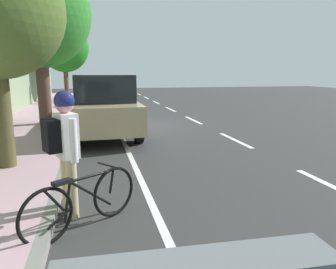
{
  "coord_description": "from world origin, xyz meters",
  "views": [
    {
      "loc": [
        1.58,
        12.23,
        2.03
      ],
      "look_at": [
        0.39,
        7.16,
        1.0
      ],
      "focal_mm": 33.89,
      "sensor_mm": 36.0,
      "label": 1
    }
  ],
  "objects_px": {
    "parked_sedan_silver_nearest": "(100,94)",
    "pedestrian_on_phone": "(44,88)",
    "street_tree_near_cyclist": "(64,47)",
    "cyclist_with_backpack": "(65,141)",
    "bicycle_at_curb": "(83,202)",
    "fire_hydrant": "(70,104)",
    "parked_pickup_tan_second": "(104,107)",
    "street_tree_mid_block": "(38,13)"
  },
  "relations": [
    {
      "from": "fire_hydrant",
      "to": "street_tree_near_cyclist",
      "type": "bearing_deg",
      "value": -84.58
    },
    {
      "from": "parked_sedan_silver_nearest",
      "to": "fire_hydrant",
      "type": "bearing_deg",
      "value": 69.3
    },
    {
      "from": "parked_pickup_tan_second",
      "to": "street_tree_mid_block",
      "type": "relative_size",
      "value": 0.9
    },
    {
      "from": "parked_pickup_tan_second",
      "to": "bicycle_at_curb",
      "type": "xyz_separation_m",
      "value": [
        0.49,
        6.54,
        -0.52
      ]
    },
    {
      "from": "street_tree_near_cyclist",
      "to": "pedestrian_on_phone",
      "type": "relative_size",
      "value": 3.15
    },
    {
      "from": "bicycle_at_curb",
      "to": "street_tree_near_cyclist",
      "type": "bearing_deg",
      "value": -85.18
    },
    {
      "from": "bicycle_at_curb",
      "to": "pedestrian_on_phone",
      "type": "bearing_deg",
      "value": -80.58
    },
    {
      "from": "parked_sedan_silver_nearest",
      "to": "parked_pickup_tan_second",
      "type": "height_order",
      "value": "parked_pickup_tan_second"
    },
    {
      "from": "bicycle_at_curb",
      "to": "street_tree_mid_block",
      "type": "xyz_separation_m",
      "value": [
        1.58,
        -8.45,
        3.69
      ]
    },
    {
      "from": "parked_pickup_tan_second",
      "to": "fire_hydrant",
      "type": "distance_m",
      "value": 5.21
    },
    {
      "from": "cyclist_with_backpack",
      "to": "street_tree_near_cyclist",
      "type": "bearing_deg",
      "value": -85.76
    },
    {
      "from": "parked_sedan_silver_nearest",
      "to": "street_tree_mid_block",
      "type": "xyz_separation_m",
      "value": [
        2.15,
        6.95,
        3.32
      ]
    },
    {
      "from": "parked_pickup_tan_second",
      "to": "pedestrian_on_phone",
      "type": "xyz_separation_m",
      "value": [
        3.27,
        -10.23,
        0.17
      ]
    },
    {
      "from": "parked_sedan_silver_nearest",
      "to": "cyclist_with_backpack",
      "type": "distance_m",
      "value": 14.99
    },
    {
      "from": "bicycle_at_curb",
      "to": "fire_hydrant",
      "type": "xyz_separation_m",
      "value": [
        0.9,
        -11.55,
        0.18
      ]
    },
    {
      "from": "fire_hydrant",
      "to": "pedestrian_on_phone",
      "type": "bearing_deg",
      "value": -70.15
    },
    {
      "from": "parked_sedan_silver_nearest",
      "to": "street_tree_near_cyclist",
      "type": "height_order",
      "value": "street_tree_near_cyclist"
    },
    {
      "from": "street_tree_mid_block",
      "to": "pedestrian_on_phone",
      "type": "bearing_deg",
      "value": -81.81
    },
    {
      "from": "street_tree_mid_block",
      "to": "pedestrian_on_phone",
      "type": "xyz_separation_m",
      "value": [
        1.2,
        -8.32,
        -3.0
      ]
    },
    {
      "from": "parked_sedan_silver_nearest",
      "to": "street_tree_near_cyclist",
      "type": "distance_m",
      "value": 4.97
    },
    {
      "from": "street_tree_mid_block",
      "to": "parked_pickup_tan_second",
      "type": "bearing_deg",
      "value": 137.31
    },
    {
      "from": "street_tree_near_cyclist",
      "to": "street_tree_mid_block",
      "type": "height_order",
      "value": "street_tree_mid_block"
    },
    {
      "from": "parked_pickup_tan_second",
      "to": "street_tree_mid_block",
      "type": "xyz_separation_m",
      "value": [
        2.08,
        -1.92,
        3.17
      ]
    },
    {
      "from": "parked_sedan_silver_nearest",
      "to": "street_tree_mid_block",
      "type": "relative_size",
      "value": 0.76
    },
    {
      "from": "bicycle_at_curb",
      "to": "street_tree_mid_block",
      "type": "height_order",
      "value": "street_tree_mid_block"
    },
    {
      "from": "street_tree_near_cyclist",
      "to": "street_tree_mid_block",
      "type": "distance_m",
      "value": 10.36
    },
    {
      "from": "parked_pickup_tan_second",
      "to": "fire_hydrant",
      "type": "xyz_separation_m",
      "value": [
        1.39,
        -5.01,
        -0.34
      ]
    },
    {
      "from": "pedestrian_on_phone",
      "to": "cyclist_with_backpack",
      "type": "bearing_deg",
      "value": 98.91
    },
    {
      "from": "parked_pickup_tan_second",
      "to": "cyclist_with_backpack",
      "type": "xyz_separation_m",
      "value": [
        0.71,
        6.1,
        0.2
      ]
    },
    {
      "from": "parked_sedan_silver_nearest",
      "to": "parked_pickup_tan_second",
      "type": "relative_size",
      "value": 0.84
    },
    {
      "from": "parked_sedan_silver_nearest",
      "to": "pedestrian_on_phone",
      "type": "relative_size",
      "value": 2.69
    },
    {
      "from": "parked_sedan_silver_nearest",
      "to": "fire_hydrant",
      "type": "relative_size",
      "value": 5.3
    },
    {
      "from": "bicycle_at_curb",
      "to": "cyclist_with_backpack",
      "type": "bearing_deg",
      "value": -63.29
    },
    {
      "from": "parked_pickup_tan_second",
      "to": "pedestrian_on_phone",
      "type": "relative_size",
      "value": 3.23
    },
    {
      "from": "bicycle_at_curb",
      "to": "street_tree_mid_block",
      "type": "distance_m",
      "value": 9.36
    },
    {
      "from": "parked_sedan_silver_nearest",
      "to": "fire_hydrant",
      "type": "height_order",
      "value": "parked_sedan_silver_nearest"
    },
    {
      "from": "parked_pickup_tan_second",
      "to": "street_tree_mid_block",
      "type": "distance_m",
      "value": 4.25
    },
    {
      "from": "cyclist_with_backpack",
      "to": "pedestrian_on_phone",
      "type": "relative_size",
      "value": 1.08
    },
    {
      "from": "bicycle_at_curb",
      "to": "fire_hydrant",
      "type": "distance_m",
      "value": 11.58
    },
    {
      "from": "parked_sedan_silver_nearest",
      "to": "bicycle_at_curb",
      "type": "xyz_separation_m",
      "value": [
        0.56,
        15.41,
        -0.37
      ]
    },
    {
      "from": "cyclist_with_backpack",
      "to": "street_tree_near_cyclist",
      "type": "xyz_separation_m",
      "value": [
        1.36,
        -18.37,
        2.58
      ]
    },
    {
      "from": "street_tree_near_cyclist",
      "to": "cyclist_with_backpack",
      "type": "bearing_deg",
      "value": 94.24
    }
  ]
}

